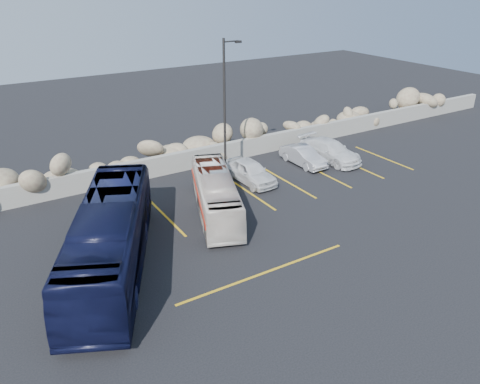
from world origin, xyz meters
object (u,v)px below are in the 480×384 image
tour_coach (111,237)px  car_c (330,151)px  car_a (250,171)px  car_b (303,156)px  vintage_bus (216,194)px  lamppost (225,107)px

tour_coach → car_c: size_ratio=2.27×
tour_coach → car_c: 16.57m
tour_coach → car_a: 10.61m
tour_coach → car_b: tour_coach is taller
car_a → vintage_bus: bearing=-148.7°
car_a → car_b: car_a is taller
lamppost → car_b: 6.47m
lamppost → car_c: lamppost is taller
car_a → car_b: size_ratio=1.09×
car_a → car_c: (6.28, 0.24, 0.01)m
lamppost → car_a: (0.91, -1.22, -3.64)m
car_a → lamppost: bearing=124.9°
car_b → vintage_bus: bearing=-160.4°
tour_coach → car_b: size_ratio=2.94×
tour_coach → car_b: bearing=45.4°
vintage_bus → car_a: vintage_bus is taller
vintage_bus → car_b: (7.93, 2.90, -0.45)m
vintage_bus → tour_coach: (-5.98, -2.14, 0.41)m
lamppost → vintage_bus: bearing=-126.9°
vintage_bus → car_a: 4.32m
vintage_bus → lamppost: bearing=74.4°
car_b → car_c: size_ratio=0.77×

